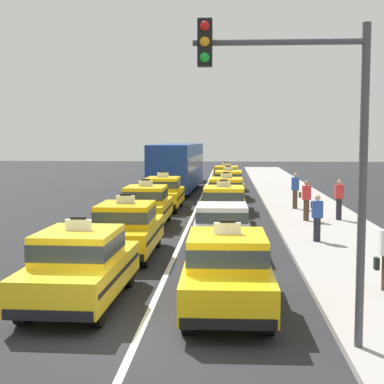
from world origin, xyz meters
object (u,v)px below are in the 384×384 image
(taxi_right_third, at_px, (224,206))
(taxi_left_second, at_px, (126,228))
(taxi_left_nearest, at_px, (80,265))
(sedan_left_sixth, at_px, (191,171))
(bus_left_fifth, at_px, (178,165))
(pedestrian_far_corner, at_px, (317,218))
(taxi_right_sixth, at_px, (226,177))
(taxi_right_nearest, at_px, (227,270))
(taxi_left_third, at_px, (146,205))
(pedestrian_near_crosswalk, at_px, (339,199))
(pedestrian_by_storefront, at_px, (307,201))
(taxi_right_fourth, at_px, (226,194))
(pedestrian_mid_block, at_px, (295,191))
(traffic_light_pole, at_px, (305,127))
(taxi_left_fourth, at_px, (163,193))
(sedan_right_second, at_px, (222,228))
(taxi_right_fifth, at_px, (228,184))

(taxi_right_third, bearing_deg, taxi_left_second, -115.28)
(taxi_left_nearest, xyz_separation_m, sedan_left_sixth, (0.11, 36.14, -0.03))
(bus_left_fifth, relative_size, sedan_left_sixth, 2.59)
(pedestrian_far_corner, bearing_deg, taxi_right_sixth, 98.42)
(taxi_right_nearest, height_order, pedestrian_far_corner, taxi_right_nearest)
(taxi_left_third, relative_size, taxi_right_nearest, 1.00)
(pedestrian_near_crosswalk, xyz_separation_m, pedestrian_by_storefront, (-1.42, -0.35, -0.02))
(taxi_right_sixth, xyz_separation_m, pedestrian_by_storefront, (3.46, -16.29, 0.12))
(taxi_right_fourth, xyz_separation_m, pedestrian_far_corner, (3.11, -9.14, 0.07))
(pedestrian_mid_block, distance_m, traffic_light_pole, 19.66)
(taxi_left_fourth, relative_size, sedan_right_second, 1.06)
(pedestrian_near_crosswalk, bearing_deg, pedestrian_far_corner, -107.87)
(sedan_left_sixth, xyz_separation_m, sedan_right_second, (2.93, -30.40, 0.00))
(bus_left_fifth, xyz_separation_m, pedestrian_by_storefront, (6.72, -14.41, -0.82))
(sedan_right_second, distance_m, taxi_right_sixth, 22.98)
(taxi_left_third, distance_m, sedan_left_sixth, 24.64)
(taxi_right_fourth, bearing_deg, sedan_right_second, -90.55)
(bus_left_fifth, bearing_deg, pedestrian_by_storefront, -65.01)
(pedestrian_mid_block, height_order, traffic_light_pole, traffic_light_pole)
(taxi_right_third, relative_size, taxi_right_fourth, 0.99)
(pedestrian_mid_block, bearing_deg, taxi_left_fourth, 177.03)
(taxi_left_third, relative_size, traffic_light_pole, 0.82)
(taxi_left_nearest, distance_m, pedestrian_far_corner, 9.70)
(taxi_left_second, xyz_separation_m, taxi_right_fourth, (3.03, 11.35, 0.00))
(sedan_right_second, distance_m, pedestrian_near_crosswalk, 8.59)
(taxi_left_second, distance_m, pedestrian_far_corner, 6.52)
(pedestrian_near_crosswalk, relative_size, pedestrian_far_corner, 1.08)
(taxi_left_third, bearing_deg, pedestrian_near_crosswalk, 8.86)
(taxi_right_nearest, distance_m, taxi_right_sixth, 29.01)
(sedan_right_second, bearing_deg, pedestrian_far_corner, 27.69)
(taxi_right_nearest, bearing_deg, sedan_right_second, 91.68)
(taxi_right_fourth, distance_m, taxi_right_sixth, 12.15)
(taxi_left_third, distance_m, taxi_right_fourth, 6.05)
(taxi_right_fourth, bearing_deg, taxi_right_third, -91.02)
(taxi_right_fifth, height_order, traffic_light_pole, traffic_light_pole)
(bus_left_fifth, distance_m, taxi_right_fifth, 5.19)
(taxi_right_nearest, height_order, sedan_right_second, taxi_right_nearest)
(sedan_left_sixth, bearing_deg, taxi_right_fourth, -81.19)
(taxi_right_sixth, bearing_deg, sedan_right_second, -90.15)
(taxi_left_second, distance_m, taxi_right_fourth, 11.75)
(pedestrian_far_corner, bearing_deg, sedan_right_second, -152.31)
(sedan_left_sixth, bearing_deg, sedan_right_second, -84.49)
(taxi_left_second, bearing_deg, taxi_left_third, 92.45)
(taxi_right_third, xyz_separation_m, pedestrian_far_corner, (3.20, -4.01, 0.07))
(taxi_left_second, distance_m, pedestrian_near_crosswalk, 10.90)
(taxi_right_fourth, height_order, pedestrian_far_corner, taxi_right_fourth)
(taxi_left_second, distance_m, taxi_right_sixth, 23.69)
(taxi_right_fourth, distance_m, pedestrian_far_corner, 9.66)
(taxi_left_nearest, relative_size, taxi_right_third, 1.01)
(taxi_right_nearest, bearing_deg, taxi_right_fifth, 89.95)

